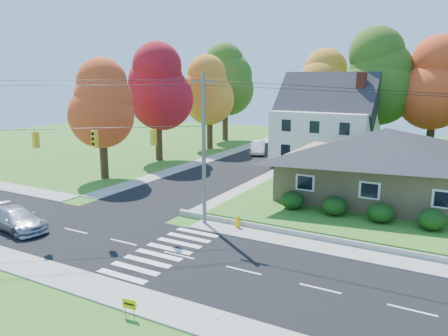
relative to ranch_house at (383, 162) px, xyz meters
The scene contains 20 objects.
ground 18.18m from the ranch_house, 116.57° to the right, with size 120.00×120.00×0.00m, color #3D7923.
road_main 18.18m from the ranch_house, 116.57° to the right, with size 90.00×8.00×0.02m, color black.
road_cross 19.15m from the ranch_house, 147.99° to the left, with size 8.00×44.00×0.02m, color black.
sidewalk_north 13.98m from the ranch_house, 126.03° to the right, with size 90.00×2.00×0.08m, color #9C9A90.
sidewalk_south 22.70m from the ranch_house, 110.85° to the right, with size 90.00×2.00×0.08m, color #9C9A90.
ranch_house is the anchor object (origin of this frame).
colonial_house 14.46m from the ranch_house, 123.55° to the left, with size 10.40×8.40×9.60m.
hedge_row 6.57m from the ranch_house, 94.61° to the right, with size 10.70×1.70×1.27m.
traffic_infrastructure 16.87m from the ranch_house, 119.09° to the right, with size 38.10×10.66×10.00m.
tree_lot_0 21.20m from the ranch_house, 119.05° to the left, with size 6.72×6.72×12.51m.
tree_lot_1 18.58m from the ranch_house, 103.24° to the left, with size 7.84×7.84×14.60m.
tree_lot_2 18.99m from the ranch_house, 83.66° to the left, with size 7.28×7.28×13.56m.
tree_west_0 25.61m from the ranch_house, behind, with size 6.16×6.16×11.47m.
tree_west_1 27.18m from the ranch_house, 167.01° to the left, with size 7.28×7.28×13.56m.
tree_west_2 30.03m from the ranch_house, 147.38° to the left, with size 6.72×6.72×12.51m.
tree_west_3 36.60m from the ranch_house, 138.37° to the left, with size 7.84×7.84×14.60m.
silver_sedan 26.39m from the ranch_house, 137.72° to the right, with size 2.01×4.94×1.43m, color #B7B5C2.
white_car 23.36m from the ranch_house, 138.78° to the left, with size 1.70×4.86×1.60m, color silver.
fire_hydrant 13.01m from the ranch_house, 124.39° to the right, with size 0.50×0.40×0.89m.
yard_sign 23.18m from the ranch_house, 105.56° to the right, with size 0.64×0.11×0.80m.
Camera 1 is at (13.14, -18.61, 9.79)m, focal length 35.00 mm.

